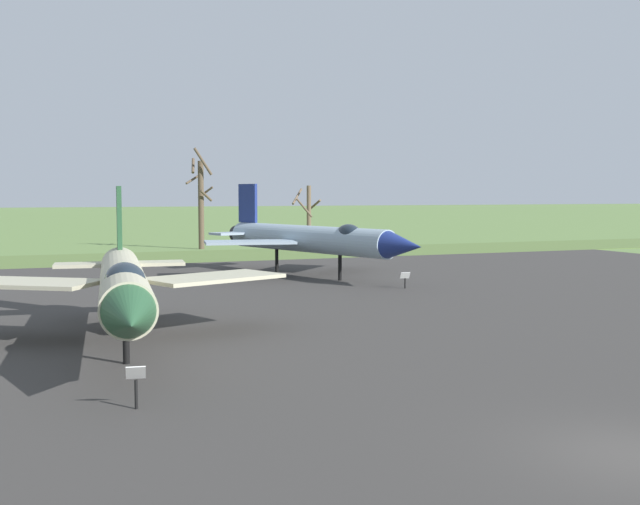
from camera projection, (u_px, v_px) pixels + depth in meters
ground_plane at (640, 458)px, 15.33m from camera, size 600.00×600.00×0.00m
asphalt_apron at (320, 323)px, 31.16m from camera, size 77.63×57.01×0.05m
grass_verge_strip at (163, 257)px, 63.12m from camera, size 137.63×12.00×0.06m
jet_fighter_front_left at (313, 238)px, 48.00m from camera, size 12.54×17.37×5.87m
info_placard_front_left at (405, 279)px, 42.30m from camera, size 0.55×0.31×0.94m
jet_fighter_front_right at (123, 283)px, 25.80m from camera, size 12.09×16.41×5.51m
info_placard_front_right at (136, 383)px, 18.59m from camera, size 0.51×0.38×1.12m
bare_tree_center at (201, 199)px, 72.71m from camera, size 2.59×2.46×9.45m
bare_tree_right_of_center at (308, 213)px, 75.94m from camera, size 2.92×3.11×6.00m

